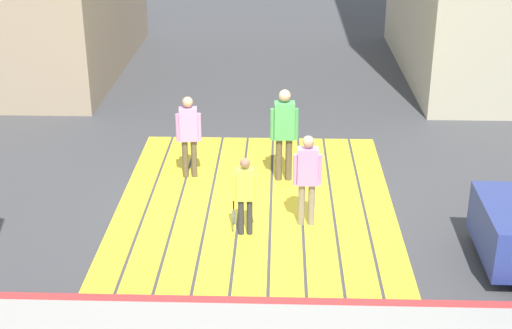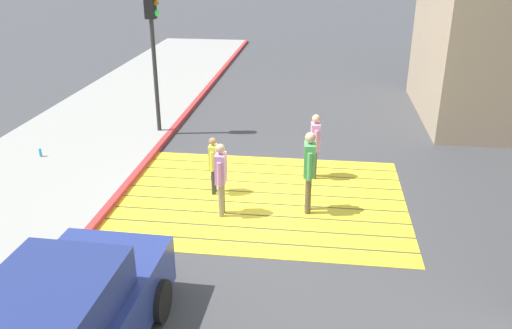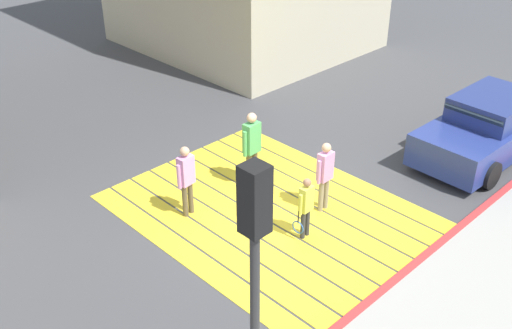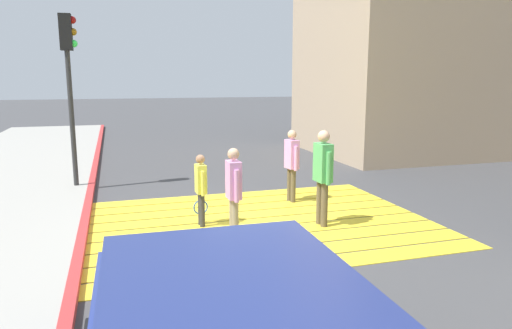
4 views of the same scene
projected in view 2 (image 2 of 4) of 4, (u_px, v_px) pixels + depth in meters
ground_plane at (262, 198)px, 11.94m from camera, size 120.00×120.00×0.00m
crosswalk_stripes at (262, 198)px, 11.94m from camera, size 6.40×4.90×0.01m
sidewalk_west at (30, 183)px, 12.57m from camera, size 4.80×40.00×0.12m
curb_painted at (125, 188)px, 12.30m from camera, size 0.16×40.00×0.13m
traffic_light_corner at (153, 32)px, 14.78m from camera, size 0.39×0.28×4.24m
water_bottle at (40, 153)px, 13.92m from camera, size 0.07×0.07×0.22m
pedestrian_adult_lead at (309, 167)px, 10.95m from camera, size 0.25×0.53×1.81m
pedestrian_adult_trailing at (315, 142)px, 12.63m from camera, size 0.25×0.48×1.63m
pedestrian_adult_side at (221, 175)px, 10.86m from camera, size 0.21×0.48×1.61m
pedestrian_child_with_racket at (213, 162)px, 11.90m from camera, size 0.28×0.42×1.37m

